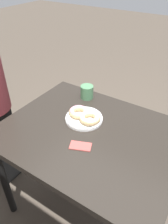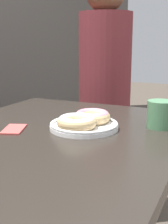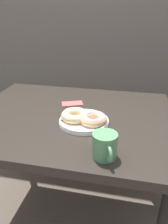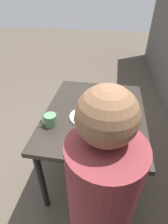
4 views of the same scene
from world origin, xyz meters
name	(u,v)px [view 2 (image 2 of 4)]	position (x,y,z in m)	size (l,w,h in m)	color
dining_table	(51,158)	(0.00, 0.10, 0.67)	(1.06, 0.83, 0.76)	#28231E
donut_plate	(84,121)	(0.10, 0.03, 0.78)	(0.25, 0.24, 0.06)	white
coffee_mug	(161,114)	(0.23, -0.21, 0.81)	(0.09, 0.12, 0.10)	#4C7F56
person_figure	(105,99)	(0.80, 0.22, 0.73)	(0.32, 0.29, 1.41)	black
napkin	(14,129)	(-0.02, 0.24, 0.76)	(0.13, 0.10, 0.01)	#BC4C47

